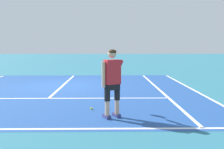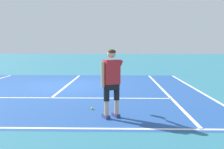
# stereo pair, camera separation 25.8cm
# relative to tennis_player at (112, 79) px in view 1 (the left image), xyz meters

# --- Properties ---
(ground_plane) EXTENTS (80.00, 80.00, 0.00)m
(ground_plane) POSITION_rel_tennis_player_xyz_m (-2.13, 5.08, -0.99)
(ground_plane) COLOR teal
(court_inner_surface) EXTENTS (10.98, 10.02, 0.00)m
(court_inner_surface) POSITION_rel_tennis_player_xyz_m (-2.13, 3.95, -0.99)
(court_inner_surface) COLOR #234C93
(court_inner_surface) RESTS_ON ground
(line_baseline) EXTENTS (10.98, 0.10, 0.01)m
(line_baseline) POSITION_rel_tennis_player_xyz_m (-2.13, -0.86, -0.99)
(line_baseline) COLOR white
(line_baseline) RESTS_ON ground
(line_service) EXTENTS (8.23, 0.10, 0.01)m
(line_service) POSITION_rel_tennis_player_xyz_m (-2.13, 2.35, -0.99)
(line_service) COLOR white
(line_service) RESTS_ON ground
(line_centre_service) EXTENTS (0.10, 6.40, 0.01)m
(line_centre_service) POSITION_rel_tennis_player_xyz_m (-2.13, 5.55, -0.99)
(line_centre_service) COLOR white
(line_centre_service) RESTS_ON ground
(line_singles_right) EXTENTS (0.10, 9.62, 0.01)m
(line_singles_right) POSITION_rel_tennis_player_xyz_m (1.98, 3.95, -0.99)
(line_singles_right) COLOR white
(line_singles_right) RESTS_ON ground
(line_doubles_right) EXTENTS (0.10, 9.62, 0.01)m
(line_doubles_right) POSITION_rel_tennis_player_xyz_m (3.36, 3.95, -0.99)
(line_doubles_right) COLOR white
(line_doubles_right) RESTS_ON ground
(tennis_player) EXTENTS (0.55, 1.23, 1.71)m
(tennis_player) POSITION_rel_tennis_player_xyz_m (0.00, 0.00, 0.00)
(tennis_player) COLOR navy
(tennis_player) RESTS_ON ground
(tennis_ball_near_feet) EXTENTS (0.07, 0.07, 0.07)m
(tennis_ball_near_feet) POSITION_rel_tennis_player_xyz_m (-0.57, 0.80, -0.96)
(tennis_ball_near_feet) COLOR #CCE02D
(tennis_ball_near_feet) RESTS_ON ground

